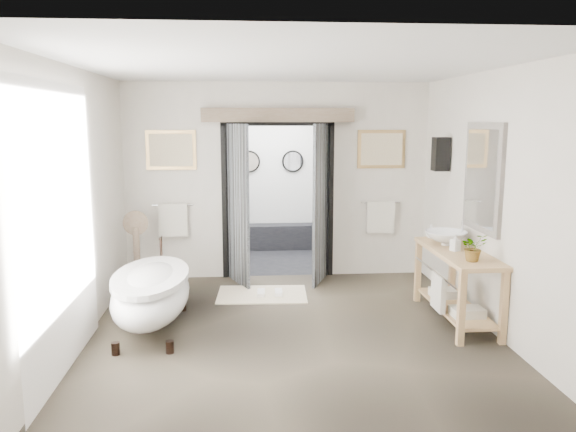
{
  "coord_description": "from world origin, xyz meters",
  "views": [
    {
      "loc": [
        -0.51,
        -5.8,
        2.35
      ],
      "look_at": [
        0.0,
        0.6,
        1.25
      ],
      "focal_mm": 35.0,
      "sensor_mm": 36.0,
      "label": 1
    }
  ],
  "objects_px": {
    "clawfoot_tub": "(151,293)",
    "vanity": "(455,279)",
    "basin": "(446,238)",
    "rug": "(262,294)"
  },
  "relations": [
    {
      "from": "clawfoot_tub",
      "to": "vanity",
      "type": "bearing_deg",
      "value": 0.55
    },
    {
      "from": "clawfoot_tub",
      "to": "basin",
      "type": "relative_size",
      "value": 3.67
    },
    {
      "from": "vanity",
      "to": "rug",
      "type": "height_order",
      "value": "vanity"
    },
    {
      "from": "clawfoot_tub",
      "to": "vanity",
      "type": "xyz_separation_m",
      "value": [
        3.51,
        0.03,
        0.06
      ]
    },
    {
      "from": "vanity",
      "to": "basin",
      "type": "height_order",
      "value": "basin"
    },
    {
      "from": "rug",
      "to": "basin",
      "type": "distance_m",
      "value": 2.55
    },
    {
      "from": "clawfoot_tub",
      "to": "rug",
      "type": "bearing_deg",
      "value": 43.23
    },
    {
      "from": "vanity",
      "to": "basin",
      "type": "distance_m",
      "value": 0.53
    },
    {
      "from": "clawfoot_tub",
      "to": "basin",
      "type": "bearing_deg",
      "value": 5.56
    },
    {
      "from": "basin",
      "to": "vanity",
      "type": "bearing_deg",
      "value": -95.42
    }
  ]
}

